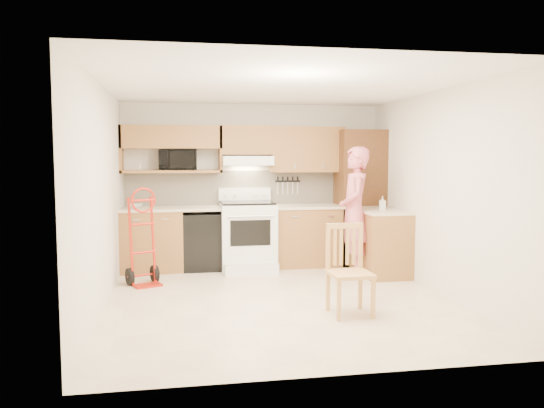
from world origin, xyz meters
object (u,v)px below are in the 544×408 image
object	(u,v)px
range	(248,230)
hand_truck	(144,241)
person	(355,212)
dining_chair	(350,270)
microwave	(178,160)

from	to	relation	value
range	hand_truck	world-z (taller)	range
person	range	bearing A→B (deg)	-105.85
person	dining_chair	bearing A→B (deg)	-8.32
person	hand_truck	size ratio (longest dim) A/B	1.57
person	hand_truck	xyz separation A→B (m)	(-2.89, -0.04, -0.33)
range	dining_chair	distance (m)	2.64
person	hand_truck	world-z (taller)	person
person	dining_chair	size ratio (longest dim) A/B	1.89
microwave	range	xyz separation A→B (m)	(1.02, -0.27, -1.04)
microwave	range	distance (m)	1.48
range	dining_chair	xyz separation A→B (m)	(0.78, -2.52, -0.12)
microwave	person	world-z (taller)	person
hand_truck	dining_chair	xyz separation A→B (m)	(2.25, -1.75, -0.10)
microwave	person	bearing A→B (deg)	-20.29
microwave	person	xyz separation A→B (m)	(2.44, -1.00, -0.73)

